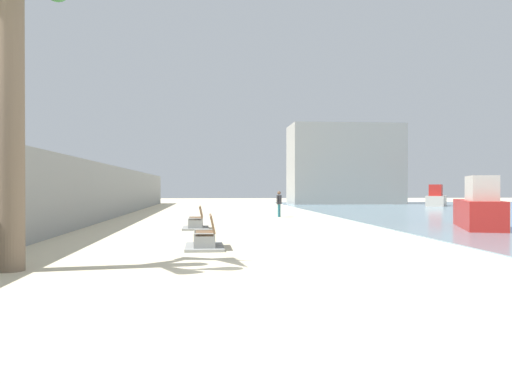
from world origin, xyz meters
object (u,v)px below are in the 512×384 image
bench_far (196,223)px  boat_mid_bay (436,198)px  boat_far_right (479,209)px  person_walking (279,202)px  palm_tree (9,29)px  bench_near (205,240)px

bench_far → boat_mid_bay: bearing=49.3°
boat_far_right → person_walking: bearing=126.1°
bench_far → person_walking: 9.96m
boat_far_right → boat_mid_bay: size_ratio=1.02×
boat_mid_bay → boat_far_right: bearing=-110.7°
bench_far → person_walking: person_walking is taller
person_walking → boat_far_right: (7.27, -9.96, -0.03)m
person_walking → boat_mid_bay: boat_mid_bay is taller
palm_tree → bench_far: 12.70m
palm_tree → bench_far: (3.67, 11.13, -4.89)m
bench_near → boat_mid_bay: size_ratio=0.41×
bench_near → bench_far: same height
palm_tree → bench_near: (4.10, 3.83, -4.89)m
bench_near → bench_far: size_ratio=1.01×
person_walking → boat_far_right: boat_far_right is taller
bench_far → person_walking: (4.76, 8.72, 0.67)m
bench_near → person_walking: (4.32, 16.02, 0.67)m
boat_mid_bay → person_walking: bearing=-135.6°
boat_far_right → bench_far: bearing=174.1°
bench_near → bench_far: bearing=93.4°
palm_tree → bench_far: palm_tree is taller
person_walking → palm_tree: bearing=-113.0°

